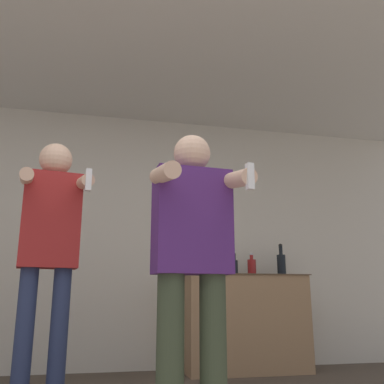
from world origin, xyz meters
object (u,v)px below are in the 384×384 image
at_px(bottle_clear_vodka, 281,263).
at_px(person_man_side, 50,238).
at_px(bottle_short_whiskey, 252,266).
at_px(bottle_red_label, 217,261).
at_px(person_woman_foreground, 193,253).
at_px(bottle_green_wine, 235,267).

bearing_deg(bottle_clear_vodka, person_man_side, -152.89).
bearing_deg(person_man_side, bottle_clear_vodka, 27.11).
bearing_deg(bottle_short_whiskey, bottle_clear_vodka, 0.00).
height_order(bottle_red_label, person_woman_foreground, person_woman_foreground).
distance_m(bottle_clear_vodka, person_woman_foreground, 2.22).
xyz_separation_m(bottle_green_wine, bottle_red_label, (-0.18, 0.00, 0.06)).
distance_m(bottle_short_whiskey, person_woman_foreground, 2.04).
relative_size(bottle_red_label, bottle_short_whiskey, 1.52).
bearing_deg(bottle_clear_vodka, bottle_green_wine, 180.00).
xyz_separation_m(bottle_red_label, person_woman_foreground, (-0.64, -1.77, -0.12)).
bearing_deg(bottle_green_wine, bottle_clear_vodka, 0.00).
distance_m(bottle_red_label, person_woman_foreground, 1.89).
distance_m(person_woman_foreground, person_man_side, 1.08).
bearing_deg(bottle_short_whiskey, person_woman_foreground, -119.63).
height_order(bottle_short_whiskey, person_woman_foreground, person_woman_foreground).
distance_m(bottle_clear_vodka, bottle_red_label, 0.68).
height_order(person_woman_foreground, person_man_side, person_man_side).
distance_m(bottle_green_wine, bottle_short_whiskey, 0.18).
xyz_separation_m(bottle_green_wine, bottle_short_whiskey, (0.18, -0.00, 0.01)).
xyz_separation_m(bottle_clear_vodka, person_woman_foreground, (-1.33, -1.77, -0.10)).
height_order(bottle_red_label, person_man_side, person_man_side).
bearing_deg(bottle_short_whiskey, bottle_green_wine, 180.00).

